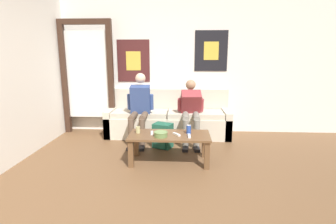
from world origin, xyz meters
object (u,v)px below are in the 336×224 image
at_px(backpack, 163,136).
at_px(game_controller_far_center, 189,136).
at_px(coffee_table, 169,139).
at_px(person_seated_teen, 191,109).
at_px(drink_can_blue, 189,129).
at_px(game_controller_near_left, 152,133).
at_px(game_controller_near_right, 177,134).
at_px(person_seated_adult, 140,106).
at_px(couch, 168,120).
at_px(ceramic_bowl, 161,134).
at_px(pillar_candle, 138,130).

height_order(backpack, game_controller_far_center, game_controller_far_center).
bearing_deg(coffee_table, person_seated_teen, 71.03).
distance_m(drink_can_blue, game_controller_near_left, 0.53).
bearing_deg(game_controller_near_left, backpack, 78.71).
height_order(game_controller_near_right, game_controller_far_center, same).
xyz_separation_m(person_seated_teen, drink_can_blue, (-0.05, -0.89, -0.11)).
xyz_separation_m(drink_can_blue, game_controller_near_left, (-0.52, -0.04, -0.05)).
bearing_deg(backpack, coffee_table, -76.73).
height_order(person_seated_adult, game_controller_near_left, person_seated_adult).
relative_size(person_seated_adult, person_seated_teen, 1.12).
distance_m(coffee_table, drink_can_blue, 0.31).
relative_size(backpack, game_controller_near_left, 2.77).
xyz_separation_m(person_seated_adult, person_seated_teen, (0.89, 0.04, -0.05)).
xyz_separation_m(person_seated_adult, drink_can_blue, (0.84, -0.85, -0.17)).
bearing_deg(game_controller_far_center, couch, 104.92).
distance_m(ceramic_bowl, pillar_candle, 0.38).
height_order(person_seated_teen, game_controller_near_left, person_seated_teen).
relative_size(couch, game_controller_near_left, 15.62).
bearing_deg(pillar_candle, person_seated_adult, 97.46).
relative_size(coffee_table, backpack, 2.79).
relative_size(coffee_table, ceramic_bowl, 5.97).
bearing_deg(game_controller_near_left, drink_can_blue, 4.20).
bearing_deg(coffee_table, person_seated_adult, 122.10).
bearing_deg(ceramic_bowl, game_controller_near_right, 21.90).
xyz_separation_m(person_seated_teen, game_controller_far_center, (-0.05, -1.04, -0.16)).
bearing_deg(pillar_candle, drink_can_blue, 0.99).
relative_size(drink_can_blue, game_controller_near_right, 0.91).
relative_size(backpack, game_controller_near_right, 2.99).
xyz_separation_m(pillar_candle, game_controller_near_right, (0.55, -0.07, -0.04)).
relative_size(backpack, drink_can_blue, 3.28).
xyz_separation_m(couch, person_seated_teen, (0.42, -0.34, 0.30)).
xyz_separation_m(coffee_table, drink_can_blue, (0.27, 0.06, 0.14)).
bearing_deg(game_controller_near_left, coffee_table, -4.20).
distance_m(backpack, drink_can_blue, 0.72).
bearing_deg(couch, ceramic_bowl, -90.92).
bearing_deg(pillar_candle, coffee_table, -5.54).
bearing_deg(backpack, game_controller_near_left, -101.29).
height_order(coffee_table, pillar_candle, pillar_candle).
bearing_deg(person_seated_teen, game_controller_far_center, -92.73).
height_order(pillar_candle, game_controller_far_center, pillar_candle).
distance_m(couch, person_seated_adult, 0.70).
xyz_separation_m(couch, ceramic_bowl, (-0.02, -1.40, 0.16)).
height_order(couch, person_seated_teen, person_seated_teen).
relative_size(couch, backpack, 5.64).
distance_m(couch, person_seated_teen, 0.61).
bearing_deg(person_seated_adult, coffee_table, -57.90).
bearing_deg(person_seated_adult, couch, 38.79).
relative_size(couch, person_seated_teen, 2.16).
distance_m(backpack, game_controller_far_center, 0.82).
relative_size(person_seated_adult, game_controller_near_left, 8.13).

